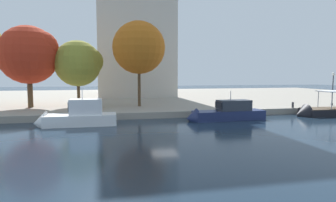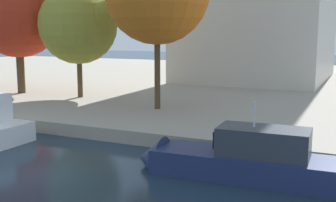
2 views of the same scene
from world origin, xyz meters
name	(u,v)px [view 2 (image 2 of 2)]	position (x,y,z in m)	size (l,w,h in m)	color
ground_plane	(39,176)	(0.00, 0.00, 0.00)	(220.00, 220.00, 0.00)	#192838
dock_promenade	(246,84)	(0.00, 33.68, 0.39)	(120.00, 55.00, 0.77)	gray
motor_yacht_2	(236,163)	(7.77, 3.50, 0.64)	(9.34, 2.69, 4.09)	navy
tree_0	(79,23)	(-9.09, 15.28, 6.90)	(6.72, 6.42, 9.19)	#4C3823
tree_3	(18,12)	(-15.40, 15.14, 7.86)	(7.83, 7.80, 10.95)	#4C3823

